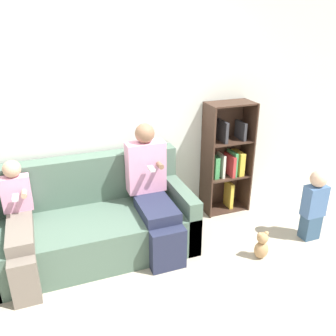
{
  "coord_description": "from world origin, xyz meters",
  "views": [
    {
      "loc": [
        -0.44,
        -2.58,
        2.22
      ],
      "look_at": [
        0.76,
        0.6,
        0.77
      ],
      "focal_mm": 38.0,
      "sensor_mm": 36.0,
      "label": 1
    }
  ],
  "objects_px": {
    "teddy_bear": "(262,246)",
    "child_seated": "(19,227)",
    "adult_seated": "(153,190)",
    "couch": "(92,223)",
    "bookshelf": "(226,159)",
    "toddler_standing": "(314,204)"
  },
  "relations": [
    {
      "from": "couch",
      "to": "adult_seated",
      "type": "distance_m",
      "value": 0.71
    },
    {
      "from": "child_seated",
      "to": "toddler_standing",
      "type": "bearing_deg",
      "value": -8.63
    },
    {
      "from": "bookshelf",
      "to": "adult_seated",
      "type": "bearing_deg",
      "value": -158.3
    },
    {
      "from": "child_seated",
      "to": "bookshelf",
      "type": "relative_size",
      "value": 0.77
    },
    {
      "from": "couch",
      "to": "bookshelf",
      "type": "relative_size",
      "value": 1.48
    },
    {
      "from": "couch",
      "to": "toddler_standing",
      "type": "xyz_separation_m",
      "value": [
        2.23,
        -0.62,
        0.11
      ]
    },
    {
      "from": "child_seated",
      "to": "bookshelf",
      "type": "distance_m",
      "value": 2.39
    },
    {
      "from": "adult_seated",
      "to": "teddy_bear",
      "type": "bearing_deg",
      "value": -33.69
    },
    {
      "from": "bookshelf",
      "to": "teddy_bear",
      "type": "height_order",
      "value": "bookshelf"
    },
    {
      "from": "adult_seated",
      "to": "teddy_bear",
      "type": "distance_m",
      "value": 1.21
    },
    {
      "from": "adult_seated",
      "to": "teddy_bear",
      "type": "xyz_separation_m",
      "value": [
        0.92,
        -0.61,
        -0.49
      ]
    },
    {
      "from": "child_seated",
      "to": "toddler_standing",
      "type": "xyz_separation_m",
      "value": [
        2.87,
        -0.44,
        -0.1
      ]
    },
    {
      "from": "couch",
      "to": "toddler_standing",
      "type": "bearing_deg",
      "value": -15.64
    },
    {
      "from": "child_seated",
      "to": "teddy_bear",
      "type": "xyz_separation_m",
      "value": [
        2.18,
        -0.55,
        -0.37
      ]
    },
    {
      "from": "toddler_standing",
      "to": "bookshelf",
      "type": "bearing_deg",
      "value": 120.38
    },
    {
      "from": "adult_seated",
      "to": "couch",
      "type": "bearing_deg",
      "value": 168.51
    },
    {
      "from": "adult_seated",
      "to": "toddler_standing",
      "type": "height_order",
      "value": "adult_seated"
    },
    {
      "from": "bookshelf",
      "to": "child_seated",
      "type": "bearing_deg",
      "value": -168.14
    },
    {
      "from": "couch",
      "to": "adult_seated",
      "type": "xyz_separation_m",
      "value": [
        0.61,
        -0.12,
        0.33
      ]
    },
    {
      "from": "adult_seated",
      "to": "child_seated",
      "type": "height_order",
      "value": "adult_seated"
    },
    {
      "from": "couch",
      "to": "adult_seated",
      "type": "relative_size",
      "value": 1.58
    },
    {
      "from": "teddy_bear",
      "to": "child_seated",
      "type": "bearing_deg",
      "value": 165.8
    }
  ]
}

